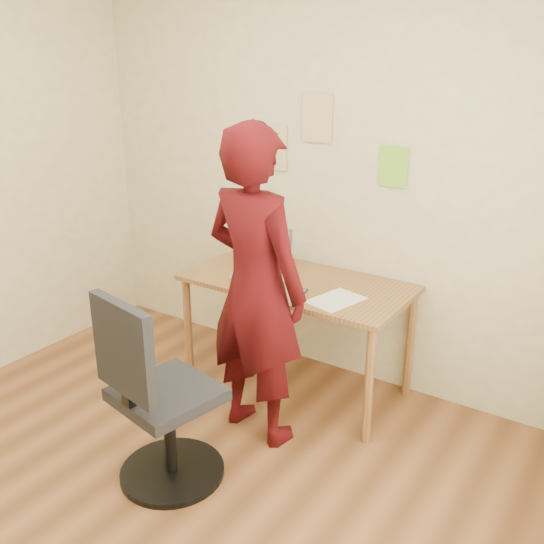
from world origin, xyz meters
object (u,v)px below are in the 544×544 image
Objects in this scene: desk at (297,294)px; phone at (300,293)px; office_chair at (156,406)px; laptop at (262,264)px; person at (256,288)px.

phone is (0.12, -0.17, 0.09)m from desk.
desk is at bearing 97.40° from office_chair.
phone is at bearing 90.00° from office_chair.
office_chair reaches higher than laptop.
laptop is at bearing 110.34° from office_chair.
office_chair is at bearing 84.85° from person.
phone is at bearing -48.61° from laptop.
person is at bearing -83.21° from desk.
office_chair reaches higher than phone.
laptop is 0.44× the size of office_chair.
person is (0.33, -0.54, 0.09)m from laptop.
person is (0.06, -0.53, 0.23)m from desk.
laptop reaches higher than desk.
desk is 0.79× the size of person.
person reaches higher than phone.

